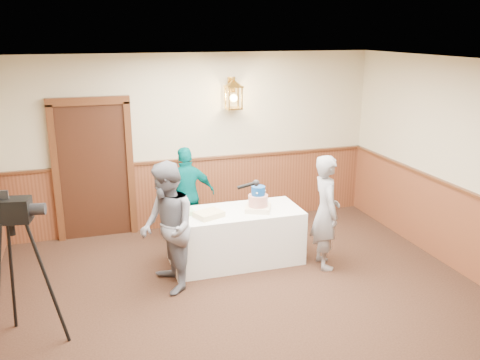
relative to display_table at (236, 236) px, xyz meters
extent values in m
plane|color=black|center=(-0.20, -1.90, -0.38)|extent=(7.00, 7.00, 0.00)
cube|color=#C5B993|center=(-0.20, 1.60, 1.02)|extent=(6.00, 0.02, 2.80)
cube|color=white|center=(-0.20, -1.90, 2.42)|extent=(6.00, 7.00, 0.02)
cube|color=brown|center=(-0.20, 1.58, 0.18)|extent=(5.98, 0.04, 1.10)
cube|color=#4E2814|center=(-0.20, 1.56, 0.75)|extent=(5.98, 0.07, 0.04)
cube|color=black|center=(-1.80, 1.55, 0.68)|extent=(1.00, 0.06, 2.10)
cube|color=white|center=(0.00, 0.00, 0.00)|extent=(1.80, 0.80, 0.75)
cube|color=#F6E1BF|center=(0.30, -0.07, 0.41)|extent=(0.44, 0.44, 0.07)
cylinder|color=#B62814|center=(0.30, -0.07, 0.52)|extent=(0.27, 0.27, 0.16)
cylinder|color=navy|center=(0.30, -0.07, 0.66)|extent=(0.19, 0.19, 0.12)
cube|color=#E1C286|center=(-0.40, -0.11, 0.41)|extent=(0.42, 0.38, 0.07)
cube|color=#BBE6A3|center=(-0.72, 0.09, 0.41)|extent=(0.31, 0.26, 0.07)
imported|color=slate|center=(-1.02, -0.50, 0.44)|extent=(0.70, 0.85, 1.64)
cylinder|color=black|center=(-0.02, -0.53, 0.90)|extent=(0.23, 0.06, 0.09)
sphere|color=black|center=(0.11, -0.53, 0.92)|extent=(0.08, 0.08, 0.08)
imported|color=gray|center=(1.12, -0.49, 0.41)|extent=(0.45, 0.62, 1.57)
imported|color=#006061|center=(-0.49, 0.90, 0.37)|extent=(0.90, 0.44, 1.48)
cube|color=black|center=(-2.64, -1.24, 1.10)|extent=(0.42, 0.27, 0.23)
cylinder|color=black|center=(-2.39, -1.28, 1.10)|extent=(0.17, 0.14, 0.12)
camera|label=1|loc=(-1.91, -6.26, 2.76)|focal=38.00mm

